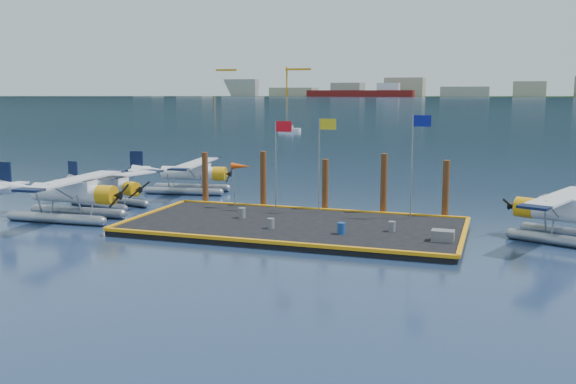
{
  "coord_description": "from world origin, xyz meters",
  "views": [
    {
      "loc": [
        11.71,
        -36.33,
        8.39
      ],
      "look_at": [
        -1.04,
        2.0,
        1.99
      ],
      "focal_mm": 40.0,
      "sensor_mm": 36.0,
      "label": 1
    }
  ],
  "objects_px": {
    "windsock": "(241,167)",
    "piling_1": "(263,181)",
    "seaplane_b": "(111,188)",
    "seaplane_d": "(569,216)",
    "seaplane_a": "(71,196)",
    "piling_3": "(384,186)",
    "drum_0": "(242,213)",
    "drum_3": "(271,223)",
    "drum_2": "(392,226)",
    "drum_1": "(341,228)",
    "flagpole_blue": "(415,151)",
    "piling_4": "(446,191)",
    "flagpole_yellow": "(322,151)",
    "piling_2": "(325,187)",
    "seaplane_c": "(192,175)",
    "piling_0": "(205,180)",
    "flagpole_red": "(279,151)",
    "crate": "(443,236)"
  },
  "relations": [
    {
      "from": "piling_2",
      "to": "drum_3",
      "type": "bearing_deg",
      "value": -100.76
    },
    {
      "from": "seaplane_d",
      "to": "piling_0",
      "type": "relative_size",
      "value": 2.4
    },
    {
      "from": "seaplane_d",
      "to": "piling_4",
      "type": "distance_m",
      "value": 7.9
    },
    {
      "from": "drum_3",
      "to": "piling_2",
      "type": "bearing_deg",
      "value": 79.24
    },
    {
      "from": "piling_4",
      "to": "seaplane_a",
      "type": "bearing_deg",
      "value": -163.01
    },
    {
      "from": "flagpole_red",
      "to": "windsock",
      "type": "distance_m",
      "value": 2.97
    },
    {
      "from": "seaplane_d",
      "to": "piling_3",
      "type": "bearing_deg",
      "value": 93.9
    },
    {
      "from": "seaplane_c",
      "to": "drum_2",
      "type": "bearing_deg",
      "value": 49.93
    },
    {
      "from": "crate",
      "to": "windsock",
      "type": "relative_size",
      "value": 0.38
    },
    {
      "from": "seaplane_d",
      "to": "windsock",
      "type": "bearing_deg",
      "value": 106.49
    },
    {
      "from": "drum_2",
      "to": "seaplane_a",
      "type": "bearing_deg",
      "value": -176.2
    },
    {
      "from": "drum_2",
      "to": "piling_1",
      "type": "xyz_separation_m",
      "value": [
        -10.01,
        5.72,
        1.41
      ]
    },
    {
      "from": "seaplane_b",
      "to": "windsock",
      "type": "distance_m",
      "value": 10.24
    },
    {
      "from": "drum_1",
      "to": "flagpole_blue",
      "type": "relative_size",
      "value": 0.1
    },
    {
      "from": "seaplane_c",
      "to": "piling_4",
      "type": "height_order",
      "value": "piling_4"
    },
    {
      "from": "seaplane_a",
      "to": "piling_2",
      "type": "distance_m",
      "value": 16.78
    },
    {
      "from": "drum_2",
      "to": "piling_0",
      "type": "relative_size",
      "value": 0.15
    },
    {
      "from": "seaplane_a",
      "to": "piling_3",
      "type": "distance_m",
      "value": 20.48
    },
    {
      "from": "seaplane_c",
      "to": "drum_3",
      "type": "xyz_separation_m",
      "value": [
        11.55,
        -12.72,
        -0.78
      ]
    },
    {
      "from": "drum_0",
      "to": "piling_1",
      "type": "distance_m",
      "value": 5.02
    },
    {
      "from": "flagpole_blue",
      "to": "windsock",
      "type": "distance_m",
      "value": 11.81
    },
    {
      "from": "seaplane_d",
      "to": "flagpole_blue",
      "type": "bearing_deg",
      "value": 99.19
    },
    {
      "from": "drum_0",
      "to": "flagpole_yellow",
      "type": "xyz_separation_m",
      "value": [
        4.36,
        3.21,
        3.79
      ]
    },
    {
      "from": "piling_3",
      "to": "drum_1",
      "type": "bearing_deg",
      "value": -98.42
    },
    {
      "from": "seaplane_c",
      "to": "piling_4",
      "type": "xyz_separation_m",
      "value": [
        20.91,
        -5.58,
        0.52
      ]
    },
    {
      "from": "flagpole_red",
      "to": "piling_2",
      "type": "bearing_deg",
      "value": 29.8
    },
    {
      "from": "flagpole_red",
      "to": "piling_4",
      "type": "xyz_separation_m",
      "value": [
        10.79,
        1.6,
        -2.4
      ]
    },
    {
      "from": "drum_1",
      "to": "piling_2",
      "type": "height_order",
      "value": "piling_2"
    },
    {
      "from": "seaplane_b",
      "to": "drum_1",
      "type": "bearing_deg",
      "value": 90.25
    },
    {
      "from": "piling_1",
      "to": "windsock",
      "type": "bearing_deg",
      "value": -122.66
    },
    {
      "from": "seaplane_c",
      "to": "piling_0",
      "type": "relative_size",
      "value": 2.4
    },
    {
      "from": "seaplane_a",
      "to": "seaplane_d",
      "type": "bearing_deg",
      "value": 94.26
    },
    {
      "from": "piling_1",
      "to": "piling_2",
      "type": "distance_m",
      "value": 4.5
    },
    {
      "from": "seaplane_b",
      "to": "windsock",
      "type": "xyz_separation_m",
      "value": [
        10.06,
        0.41,
        1.89
      ]
    },
    {
      "from": "seaplane_a",
      "to": "drum_3",
      "type": "relative_size",
      "value": 17.38
    },
    {
      "from": "drum_2",
      "to": "flagpole_blue",
      "type": "height_order",
      "value": "flagpole_blue"
    },
    {
      "from": "seaplane_a",
      "to": "piling_1",
      "type": "distance_m",
      "value": 12.85
    },
    {
      "from": "seaplane_c",
      "to": "flagpole_blue",
      "type": "xyz_separation_m",
      "value": [
        19.11,
        -7.18,
        3.21
      ]
    },
    {
      "from": "drum_0",
      "to": "drum_3",
      "type": "bearing_deg",
      "value": -39.79
    },
    {
      "from": "drum_1",
      "to": "piling_4",
      "type": "distance_m",
      "value": 8.98
    },
    {
      "from": "drum_1",
      "to": "windsock",
      "type": "bearing_deg",
      "value": 146.02
    },
    {
      "from": "seaplane_c",
      "to": "flagpole_yellow",
      "type": "xyz_separation_m",
      "value": [
        13.11,
        -7.18,
        3.03
      ]
    },
    {
      "from": "piling_0",
      "to": "piling_4",
      "type": "xyz_separation_m",
      "value": [
        17.0,
        0.0,
        0.0
      ]
    },
    {
      "from": "seaplane_b",
      "to": "windsock",
      "type": "relative_size",
      "value": 2.77
    },
    {
      "from": "windsock",
      "to": "piling_1",
      "type": "relative_size",
      "value": 0.74
    },
    {
      "from": "drum_0",
      "to": "drum_3",
      "type": "xyz_separation_m",
      "value": [
        2.8,
        -2.33,
        -0.03
      ]
    },
    {
      "from": "drum_3",
      "to": "piling_0",
      "type": "bearing_deg",
      "value": 136.93
    },
    {
      "from": "seaplane_d",
      "to": "windsock",
      "type": "distance_m",
      "value": 20.7
    },
    {
      "from": "seaplane_b",
      "to": "drum_0",
      "type": "distance_m",
      "value": 11.78
    },
    {
      "from": "seaplane_d",
      "to": "piling_2",
      "type": "distance_m",
      "value": 15.44
    }
  ]
}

